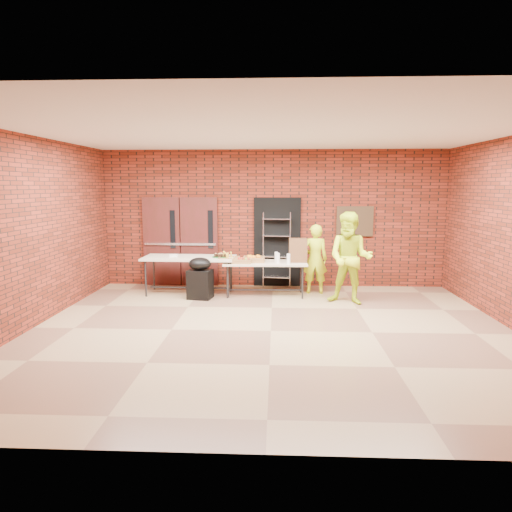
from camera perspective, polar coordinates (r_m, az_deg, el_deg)
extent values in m
cube|color=brown|center=(7.62, 1.87, -9.49)|extent=(8.00, 7.00, 0.04)
cube|color=silver|center=(7.29, 2.00, 15.49)|extent=(8.00, 7.00, 0.04)
cube|color=maroon|center=(10.78, 2.15, 4.68)|extent=(8.00, 0.04, 3.20)
cube|color=maroon|center=(3.79, 1.30, -2.87)|extent=(8.00, 0.04, 3.20)
cube|color=maroon|center=(8.35, -26.87, 2.56)|extent=(0.04, 7.00, 3.20)
cube|color=#4A1516|center=(11.10, -11.69, 1.77)|extent=(0.88, 0.08, 2.10)
cube|color=#4A1516|center=(10.91, -7.10, 1.77)|extent=(0.88, 0.08, 2.10)
cube|color=black|center=(10.95, -10.38, 3.30)|extent=(0.12, 0.02, 0.90)
cube|color=black|center=(10.79, -5.71, 3.31)|extent=(0.12, 0.02, 0.90)
cube|color=silver|center=(10.94, -9.47, 1.47)|extent=(1.70, 0.04, 0.05)
cube|color=black|center=(10.78, 2.67, 1.74)|extent=(1.10, 0.06, 2.10)
cube|color=#382616|center=(10.87, 12.24, 4.26)|extent=(0.85, 0.04, 0.70)
cube|color=beige|center=(10.12, -8.34, -0.23)|extent=(2.03, 0.89, 0.04)
cube|color=#292A2E|center=(10.24, -8.26, -3.92)|extent=(1.78, 0.10, 0.03)
cylinder|color=#292A2E|center=(10.71, -12.64, -2.09)|extent=(0.04, 0.04, 0.78)
cylinder|color=#292A2E|center=(10.39, -3.11, -2.22)|extent=(0.04, 0.04, 0.78)
cylinder|color=#292A2E|center=(10.08, -13.63, -2.80)|extent=(0.04, 0.04, 0.78)
cylinder|color=#292A2E|center=(9.73, -3.50, -2.97)|extent=(0.04, 0.04, 0.78)
cube|color=beige|center=(9.86, 1.16, -0.87)|extent=(1.81, 0.78, 0.04)
cube|color=#292A2E|center=(9.98, 1.15, -4.25)|extent=(1.59, 0.07, 0.03)
cylinder|color=#292A2E|center=(10.27, -3.25, -2.58)|extent=(0.04, 0.04, 0.70)
cylinder|color=#292A2E|center=(10.23, 5.66, -2.65)|extent=(0.04, 0.04, 0.70)
cylinder|color=#292A2E|center=(9.69, -3.60, -3.27)|extent=(0.04, 0.04, 0.70)
cylinder|color=#292A2E|center=(9.65, 5.85, -3.35)|extent=(0.04, 0.04, 0.70)
cube|color=#A56D42|center=(9.88, -3.34, -0.55)|extent=(0.44, 0.34, 0.07)
cube|color=#A56D42|center=(9.86, -0.26, -0.55)|extent=(0.46, 0.35, 0.07)
cube|color=#A56D42|center=(9.71, -1.76, -0.72)|extent=(0.40, 0.31, 0.06)
cylinder|color=#165522|center=(9.99, -4.46, -0.10)|extent=(0.36, 0.36, 0.01)
cube|color=white|center=(10.16, -10.22, 0.05)|extent=(0.17, 0.11, 0.06)
cube|color=brown|center=(9.91, 5.26, 0.72)|extent=(0.38, 0.34, 0.50)
cylinder|color=white|center=(9.69, 2.77, -0.28)|extent=(0.07, 0.07, 0.22)
cylinder|color=white|center=(9.61, 4.09, -0.36)|extent=(0.07, 0.07, 0.22)
cylinder|color=white|center=(9.85, 2.56, -0.13)|extent=(0.07, 0.07, 0.22)
cube|color=black|center=(9.73, -6.99, -3.52)|extent=(0.55, 0.47, 0.62)
ellipsoid|color=black|center=(9.64, -7.04, -0.96)|extent=(0.54, 0.48, 0.26)
imported|color=#C8E319|center=(10.13, 7.36, -0.38)|extent=(0.56, 0.37, 1.54)
imported|color=#C8E319|center=(9.33, 11.69, -0.28)|extent=(1.09, 0.97, 1.86)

